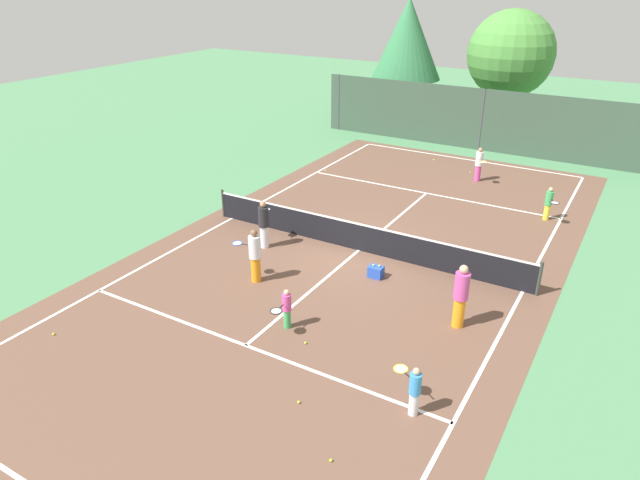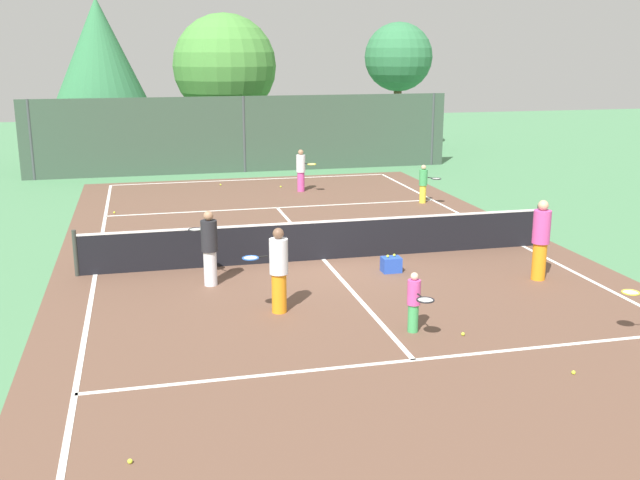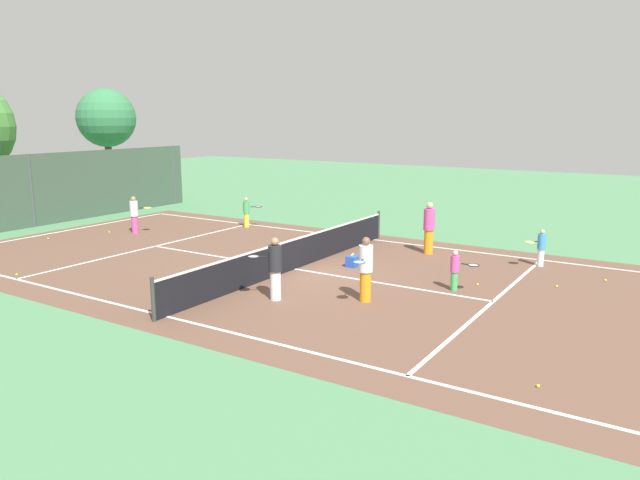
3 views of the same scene
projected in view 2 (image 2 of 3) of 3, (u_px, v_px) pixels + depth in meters
ground_plane at (323, 260)px, 18.64m from camera, size 80.00×80.00×0.00m
court_surface at (323, 259)px, 18.64m from camera, size 13.00×25.00×0.01m
tennis_net at (323, 240)px, 18.52m from camera, size 11.90×0.10×1.10m
perimeter_fence at (244, 134)px, 31.42m from camera, size 18.00×0.12×3.20m
tree_0 at (225, 66)px, 35.57m from camera, size 4.92×4.92×6.78m
tree_1 at (399, 58)px, 38.27m from camera, size 3.50×3.50×6.45m
tree_2 at (99, 52)px, 32.49m from camera, size 4.13×4.13×7.29m
player_0 at (301, 170)px, 27.31m from camera, size 0.69×0.87×1.55m
player_1 at (209, 247)px, 16.42m from camera, size 0.66×0.92×1.70m
player_2 at (278, 269)px, 14.71m from camera, size 0.95×0.50×1.74m
player_3 at (424, 183)px, 25.27m from camera, size 0.65×0.83×1.31m
player_4 at (541, 239)px, 16.81m from camera, size 0.40×0.40×1.85m
player_6 at (414, 302)px, 13.72m from camera, size 0.34×0.82×1.16m
ball_crate at (391, 265)px, 17.57m from camera, size 0.45×0.34×0.43m
tennis_ball_0 at (281, 187)px, 28.26m from camera, size 0.07×0.07×0.07m
tennis_ball_2 at (114, 212)px, 23.84m from camera, size 0.07×0.07×0.07m
tennis_ball_3 at (221, 185)px, 28.67m from camera, size 0.07×0.07×0.07m
tennis_ball_4 at (130, 461)px, 9.48m from camera, size 0.07×0.07×0.07m
tennis_ball_5 at (463, 334)px, 13.70m from camera, size 0.07×0.07×0.07m
tennis_ball_6 at (574, 372)px, 12.08m from camera, size 0.07×0.07×0.07m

